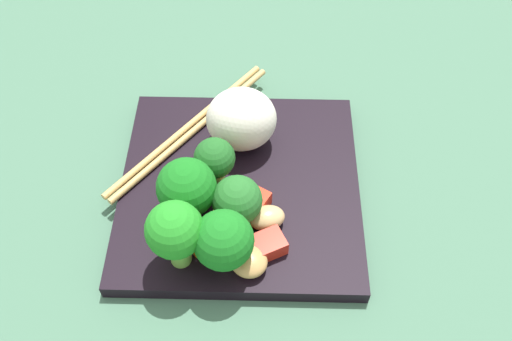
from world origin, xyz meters
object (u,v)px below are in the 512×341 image
object	(u,v)px
rice_mound	(239,119)
chopstick_pair	(191,129)
square_plate	(240,188)
carrot_slice_2	(220,222)
broccoli_floret_4	(187,189)

from	to	relation	value
rice_mound	chopstick_pair	xyz separation A→B (cm)	(1.28, 5.48, -3.07)
square_plate	carrot_slice_2	distance (cm)	5.49
rice_mound	chopstick_pair	world-z (taller)	rice_mound
rice_mound	carrot_slice_2	bearing A→B (deg)	172.02
broccoli_floret_4	carrot_slice_2	world-z (taller)	broccoli_floret_4
rice_mound	chopstick_pair	distance (cm)	6.41
square_plate	chopstick_pair	world-z (taller)	chopstick_pair
broccoli_floret_4	carrot_slice_2	xyz separation A→B (cm)	(-1.30, -2.98, -3.69)
broccoli_floret_4	carrot_slice_2	bearing A→B (deg)	-113.48
square_plate	rice_mound	bearing A→B (deg)	2.30
square_plate	chopstick_pair	bearing A→B (deg)	39.34
rice_mound	carrot_slice_2	size ratio (longest dim) A/B	2.77
chopstick_pair	square_plate	bearing A→B (deg)	77.12
rice_mound	chopstick_pair	bearing A→B (deg)	76.89
broccoli_floret_4	chopstick_pair	bearing A→B (deg)	5.27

